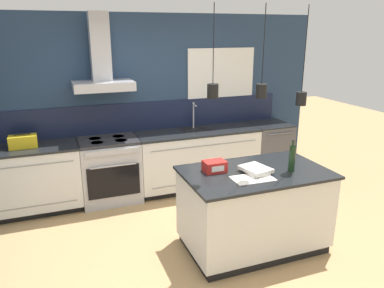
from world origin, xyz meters
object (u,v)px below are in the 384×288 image
(yellow_toolbox, at_px, (23,141))
(dishwasher, at_px, (268,150))
(oven_range, at_px, (110,170))
(book_stack, at_px, (255,170))
(red_supply_box, at_px, (215,166))
(bottle_on_island, at_px, (292,158))

(yellow_toolbox, bearing_deg, dishwasher, -0.00)
(oven_range, distance_m, book_stack, 2.29)
(oven_range, height_order, red_supply_box, red_supply_box)
(bottle_on_island, distance_m, red_supply_box, 0.83)
(bottle_on_island, xyz_separation_m, book_stack, (-0.39, 0.09, -0.11))
(dishwasher, bearing_deg, bottle_on_island, -115.92)
(oven_range, distance_m, yellow_toolbox, 1.20)
(dishwasher, xyz_separation_m, bottle_on_island, (-0.94, -1.94, 0.60))
(red_supply_box, bearing_deg, oven_range, 117.96)
(bottle_on_island, bearing_deg, red_supply_box, 160.05)
(oven_range, distance_m, red_supply_box, 1.94)
(book_stack, bearing_deg, red_supply_box, 153.62)
(red_supply_box, bearing_deg, dishwasher, 43.99)
(oven_range, relative_size, bottle_on_island, 2.65)
(bottle_on_island, height_order, red_supply_box, bottle_on_island)
(red_supply_box, height_order, yellow_toolbox, yellow_toolbox)
(dishwasher, bearing_deg, yellow_toolbox, 180.00)
(red_supply_box, xyz_separation_m, yellow_toolbox, (-1.95, 1.66, 0.02))
(oven_range, bearing_deg, bottle_on_island, -49.50)
(book_stack, xyz_separation_m, red_supply_box, (-0.39, 0.19, 0.03))
(book_stack, relative_size, yellow_toolbox, 1.04)
(bottle_on_island, relative_size, yellow_toolbox, 1.01)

